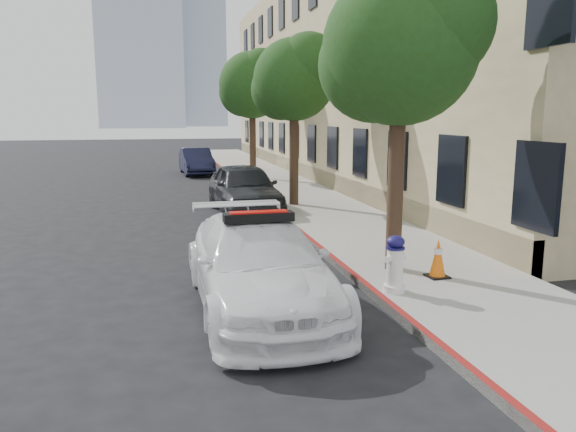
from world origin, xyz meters
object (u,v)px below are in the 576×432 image
(parked_car_far, at_px, (196,161))
(traffic_cone, at_px, (438,258))
(fire_hydrant, at_px, (395,264))
(parked_car_mid, at_px, (244,188))
(police_car, at_px, (259,265))

(parked_car_far, relative_size, traffic_cone, 5.72)
(parked_car_far, relative_size, fire_hydrant, 4.26)
(fire_hydrant, distance_m, traffic_cone, 1.27)
(parked_car_mid, xyz_separation_m, traffic_cone, (2.26, -8.29, -0.28))
(parked_car_mid, relative_size, parked_car_far, 1.12)
(fire_hydrant, bearing_deg, parked_car_mid, 76.75)
(parked_car_mid, distance_m, fire_hydrant, 8.97)
(parked_car_mid, distance_m, traffic_cone, 8.60)
(police_car, height_order, parked_car_far, police_car)
(police_car, distance_m, fire_hydrant, 2.27)
(police_car, relative_size, traffic_cone, 6.97)
(parked_car_far, xyz_separation_m, traffic_cone, (2.92, -20.20, -0.17))
(police_car, bearing_deg, parked_car_far, 88.03)
(parked_car_mid, bearing_deg, traffic_cone, -77.39)
(police_car, bearing_deg, traffic_cone, 7.59)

